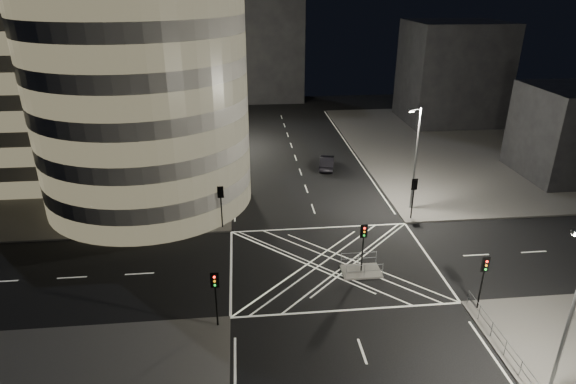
{
  "coord_description": "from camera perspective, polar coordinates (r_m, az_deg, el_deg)",
  "views": [
    {
      "loc": [
        -6.81,
        -32.24,
        20.65
      ],
      "look_at": [
        -2.74,
        7.59,
        3.0
      ],
      "focal_mm": 30.0,
      "sensor_mm": 36.0,
      "label": 1
    }
  ],
  "objects": [
    {
      "name": "street_lamp_left_far",
      "position": [
        64.1,
        -8.13,
        9.92
      ],
      "size": [
        1.25,
        0.25,
        10.0
      ],
      "color": "slate",
      "rests_on": "sidewalk_far_left"
    },
    {
      "name": "tree_c",
      "position": [
        55.64,
        -9.46,
        7.01
      ],
      "size": [
        4.46,
        4.46,
        7.32
      ],
      "color": "black",
      "rests_on": "sidewalk_far_left"
    },
    {
      "name": "traffic_signal_island",
      "position": [
        36.56,
        8.92,
        -5.54
      ],
      "size": [
        0.55,
        0.22,
        4.0
      ],
      "color": "black",
      "rests_on": "central_island"
    },
    {
      "name": "street_lamp_right_far",
      "position": [
        46.83,
        14.85,
        4.15
      ],
      "size": [
        1.25,
        0.25,
        10.0
      ],
      "color": "slate",
      "rests_on": "sidewalk_far_right"
    },
    {
      "name": "railing_near_right",
      "position": [
        32.09,
        25.1,
        -17.36
      ],
      "size": [
        0.06,
        11.7,
        1.1
      ],
      "primitive_type": "cube",
      "color": "slate",
      "rests_on": "sidewalk_near_right"
    },
    {
      "name": "building_far_end",
      "position": [
        91.03,
        -4.18,
        16.38
      ],
      "size": [
        18.0,
        8.0,
        18.0
      ],
      "primitive_type": "cube",
      "color": "black",
      "rests_on": "ground"
    },
    {
      "name": "traffic_signal_nr",
      "position": [
        34.72,
        22.18,
        -8.92
      ],
      "size": [
        0.55,
        0.22,
        4.0
      ],
      "color": "black",
      "rests_on": "sidewalk_near_right"
    },
    {
      "name": "ground",
      "position": [
        38.88,
        5.22,
        -8.4
      ],
      "size": [
        120.0,
        120.0,
        0.0
      ],
      "primitive_type": "plane",
      "color": "black",
      "rests_on": "ground"
    },
    {
      "name": "sidewalk_far_left",
      "position": [
        66.52,
        -25.03,
        3.48
      ],
      "size": [
        42.0,
        42.0,
        0.15
      ],
      "primitive_type": "cube",
      "color": "#54514E",
      "rests_on": "ground"
    },
    {
      "name": "traffic_signal_nl",
      "position": [
        31.07,
        -8.61,
        -11.33
      ],
      "size": [
        0.55,
        0.22,
        4.0
      ],
      "color": "black",
      "rests_on": "sidewalk_near_left"
    },
    {
      "name": "tree_a",
      "position": [
        44.28,
        -10.23,
        2.62
      ],
      "size": [
        4.82,
        4.82,
        7.58
      ],
      "color": "black",
      "rests_on": "sidewalk_far_left"
    },
    {
      "name": "building_right_near",
      "position": [
        62.63,
        30.62,
        6.13
      ],
      "size": [
        10.0,
        10.0,
        10.0
      ],
      "primitive_type": "cube",
      "color": "black",
      "rests_on": "sidewalk_far_right"
    },
    {
      "name": "sidewalk_far_right",
      "position": [
        72.21,
        24.31,
        5.1
      ],
      "size": [
        42.0,
        42.0,
        0.15
      ],
      "primitive_type": "cube",
      "color": "#54514E",
      "rests_on": "ground"
    },
    {
      "name": "railing_island_north",
      "position": [
        38.43,
        8.39,
        -7.77
      ],
      "size": [
        2.8,
        0.06,
        1.1
      ],
      "primitive_type": "cube",
      "color": "slate",
      "rests_on": "central_island"
    },
    {
      "name": "central_island",
      "position": [
        38.02,
        8.65,
        -9.28
      ],
      "size": [
        3.0,
        2.0,
        0.15
      ],
      "primitive_type": "cube",
      "color": "slate",
      "rests_on": "ground"
    },
    {
      "name": "tree_b",
      "position": [
        49.99,
        -9.79,
        4.84
      ],
      "size": [
        4.99,
        4.99,
        7.43
      ],
      "color": "black",
      "rests_on": "sidewalk_far_left"
    },
    {
      "name": "traffic_signal_fr",
      "position": [
        45.63,
        14.68,
        0.1
      ],
      "size": [
        0.55,
        0.22,
        4.0
      ],
      "color": "black",
      "rests_on": "sidewalk_far_right"
    },
    {
      "name": "tree_d",
      "position": [
        61.48,
        -9.17,
        8.37
      ],
      "size": [
        4.61,
        4.61,
        7.13
      ],
      "color": "black",
      "rests_on": "sidewalk_far_left"
    },
    {
      "name": "street_lamp_left_near",
      "position": [
        46.82,
        -8.76,
        4.68
      ],
      "size": [
        1.25,
        0.25,
        10.0
      ],
      "color": "slate",
      "rests_on": "sidewalk_far_left"
    },
    {
      "name": "street_lamp_right_near",
      "position": [
        28.72,
        30.59,
        -11.73
      ],
      "size": [
        1.25,
        0.25,
        10.0
      ],
      "color": "slate",
      "rests_on": "sidewalk_near_right"
    },
    {
      "name": "office_tower_curved",
      "position": [
        53.44,
        -21.49,
        13.6
      ],
      "size": [
        30.0,
        29.0,
        27.2
      ],
      "color": "#9A9792",
      "rests_on": "sidewalk_far_left"
    },
    {
      "name": "building_right_far",
      "position": [
        80.4,
        18.86,
        13.26
      ],
      "size": [
        14.0,
        12.0,
        15.0
      ],
      "primitive_type": "cube",
      "color": "black",
      "rests_on": "sidewalk_far_right"
    },
    {
      "name": "railing_island_south",
      "position": [
        36.96,
        9.05,
        -9.22
      ],
      "size": [
        2.8,
        0.06,
        1.1
      ],
      "primitive_type": "cube",
      "color": "slate",
      "rests_on": "central_island"
    },
    {
      "name": "traffic_signal_fl",
      "position": [
        42.92,
        -7.96,
        -0.86
      ],
      "size": [
        0.55,
        0.22,
        4.0
      ],
      "color": "black",
      "rests_on": "sidewalk_far_left"
    },
    {
      "name": "office_block_rear",
      "position": [
        76.37,
        -17.93,
        15.55
      ],
      "size": [
        24.0,
        16.0,
        22.0
      ],
      "primitive_type": "cube",
      "color": "#9A9792",
      "rests_on": "sidewalk_far_left"
    },
    {
      "name": "tree_e",
      "position": [
        67.24,
        -8.94,
        9.86
      ],
      "size": [
        4.36,
        4.36,
        7.16
      ],
      "color": "black",
      "rests_on": "sidewalk_far_left"
    },
    {
      "name": "sedan",
      "position": [
        57.63,
        4.62,
        3.53
      ],
      "size": [
        2.58,
        4.89,
        1.53
      ],
      "primitive_type": "imported",
      "rotation": [
        0.0,
        0.0,
        2.93
      ],
      "color": "black",
      "rests_on": "ground"
    }
  ]
}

